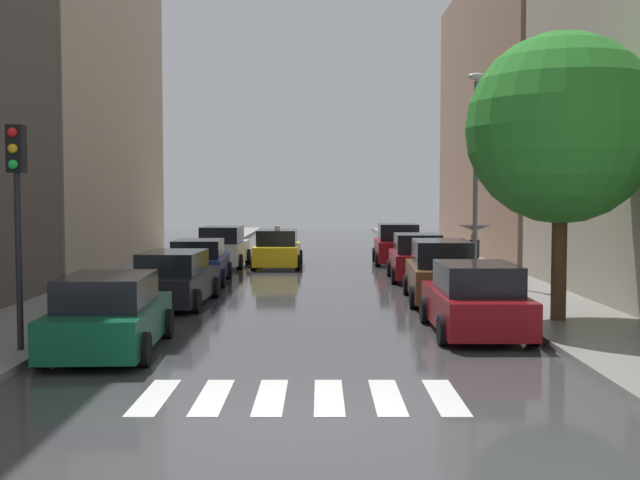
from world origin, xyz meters
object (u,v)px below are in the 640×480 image
at_px(parked_car_left_nearest, 108,316).
at_px(parked_car_right_fourth, 396,245).
at_px(traffic_light_left_corner, 15,187).
at_px(lamp_post_right, 475,163).
at_px(parked_car_left_second, 174,280).
at_px(taxi_midroad, 276,249).
at_px(parked_car_left_fourth, 222,248).
at_px(parked_car_right_second, 439,273).
at_px(pedestrian_foreground, 473,238).
at_px(street_tree_right, 560,129).
at_px(parked_car_left_third, 198,263).
at_px(parked_car_right_third, 416,259).
at_px(parked_car_right_nearest, 474,301).

height_order(parked_car_left_nearest, parked_car_right_fourth, parked_car_right_fourth).
xyz_separation_m(parked_car_left_nearest, traffic_light_left_corner, (-1.58, -0.53, 2.55)).
height_order(traffic_light_left_corner, lamp_post_right, lamp_post_right).
xyz_separation_m(parked_car_left_second, taxi_midroad, (2.29, 11.61, 0.04)).
height_order(parked_car_left_fourth, parked_car_right_second, parked_car_right_second).
distance_m(parked_car_left_second, parked_car_right_second, 7.69).
xyz_separation_m(parked_car_right_fourth, taxi_midroad, (-5.34, -1.54, -0.08)).
relative_size(pedestrian_foreground, street_tree_right, 0.28).
height_order(parked_car_left_third, pedestrian_foreground, pedestrian_foreground).
bearing_deg(parked_car_right_third, pedestrian_foreground, -126.87).
relative_size(parked_car_right_second, taxi_midroad, 1.03).
distance_m(pedestrian_foreground, traffic_light_left_corner, 16.60).
relative_size(parked_car_left_fourth, lamp_post_right, 0.65).
distance_m(traffic_light_left_corner, lamp_post_right, 15.94).
distance_m(parked_car_left_second, taxi_midroad, 11.84).
distance_m(parked_car_right_nearest, pedestrian_foreground, 9.86).
xyz_separation_m(parked_car_right_fourth, lamp_post_right, (1.73, -8.84, 3.36)).
xyz_separation_m(parked_car_right_second, street_tree_right, (2.16, -4.25, 3.84)).
xyz_separation_m(parked_car_left_third, parked_car_left_fourth, (0.02, 6.68, 0.08)).
xyz_separation_m(parked_car_right_nearest, taxi_midroad, (-5.33, 16.23, 0.01)).
bearing_deg(parked_car_left_second, street_tree_right, -107.68).
bearing_deg(parked_car_right_second, parked_car_right_nearest, -177.61).
xyz_separation_m(parked_car_right_nearest, parked_car_right_third, (0.06, 11.09, 0.04)).
height_order(parked_car_left_third, traffic_light_left_corner, traffic_light_left_corner).
height_order(parked_car_left_second, pedestrian_foreground, pedestrian_foreground).
height_order(parked_car_left_third, parked_car_right_third, parked_car_right_third).
bearing_deg(parked_car_right_nearest, parked_car_right_third, -0.25).
relative_size(parked_car_left_second, parked_car_right_nearest, 1.08).
xyz_separation_m(parked_car_left_fourth, parked_car_right_fourth, (7.77, 1.05, 0.03)).
relative_size(parked_car_right_second, street_tree_right, 0.68).
bearing_deg(taxi_midroad, parked_car_left_nearest, 172.90).
height_order(parked_car_left_second, parked_car_left_third, parked_car_left_third).
height_order(parked_car_left_nearest, parked_car_left_fourth, parked_car_left_fourth).
bearing_deg(parked_car_left_fourth, parked_car_right_third, -124.60).
height_order(parked_car_right_third, pedestrian_foreground, pedestrian_foreground).
height_order(parked_car_right_nearest, parked_car_right_fourth, parked_car_right_fourth).
bearing_deg(parked_car_right_fourth, parked_car_right_third, -178.21).
xyz_separation_m(parked_car_right_nearest, lamp_post_right, (1.75, 8.93, 3.45)).
relative_size(parked_car_left_third, parked_car_right_second, 0.89).
xyz_separation_m(parked_car_left_fourth, parked_car_right_third, (7.82, -5.63, -0.02)).
bearing_deg(parked_car_right_second, pedestrian_foreground, -20.22).
bearing_deg(lamp_post_right, parked_car_left_third, 173.34).
distance_m(parked_car_left_second, parked_car_right_fourth, 15.21).
distance_m(parked_car_left_fourth, parked_car_right_second, 13.79).
relative_size(parked_car_left_nearest, parked_car_left_third, 1.09).
height_order(parked_car_left_nearest, parked_car_right_second, parked_car_right_second).
xyz_separation_m(parked_car_left_nearest, taxi_midroad, (2.35, 18.26, 0.03)).
bearing_deg(traffic_light_left_corner, lamp_post_right, 46.27).
height_order(parked_car_right_nearest, pedestrian_foreground, pedestrian_foreground).
distance_m(parked_car_left_second, parked_car_left_fourth, 12.10).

